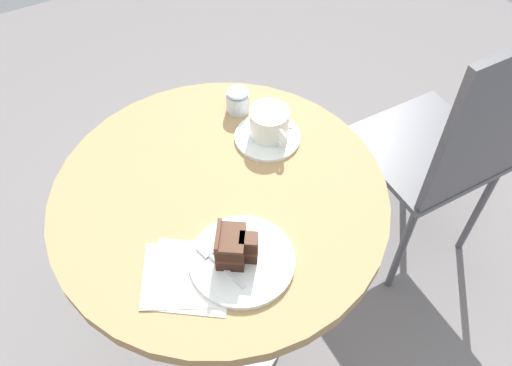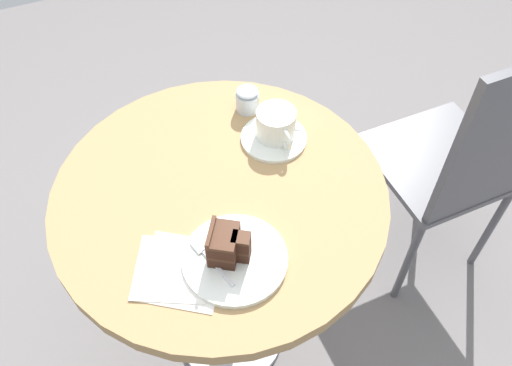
% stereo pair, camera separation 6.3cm
% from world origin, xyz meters
% --- Properties ---
extents(ground_plane, '(4.40, 4.40, 0.01)m').
position_xyz_m(ground_plane, '(0.00, 0.00, -0.01)').
color(ground_plane, slate).
rests_on(ground_plane, ground).
extents(cafe_table, '(0.74, 0.74, 0.75)m').
position_xyz_m(cafe_table, '(0.00, 0.00, 0.62)').
color(cafe_table, '#A37F51').
rests_on(cafe_table, ground).
extents(saucer, '(0.16, 0.16, 0.01)m').
position_xyz_m(saucer, '(-0.10, 0.17, 0.75)').
color(saucer, silver).
rests_on(saucer, cafe_table).
extents(coffee_cup, '(0.13, 0.09, 0.07)m').
position_xyz_m(coffee_cup, '(-0.10, 0.18, 0.79)').
color(coffee_cup, silver).
rests_on(coffee_cup, saucer).
extents(teaspoon, '(0.06, 0.09, 0.00)m').
position_xyz_m(teaspoon, '(-0.12, 0.21, 0.76)').
color(teaspoon, silver).
rests_on(teaspoon, saucer).
extents(cake_plate, '(0.21, 0.21, 0.01)m').
position_xyz_m(cake_plate, '(0.17, -0.03, 0.75)').
color(cake_plate, silver).
rests_on(cake_plate, cafe_table).
extents(cake_slice, '(0.09, 0.09, 0.08)m').
position_xyz_m(cake_slice, '(0.16, -0.04, 0.80)').
color(cake_slice, '#381E14').
rests_on(cake_slice, cake_plate).
extents(fork, '(0.13, 0.05, 0.00)m').
position_xyz_m(fork, '(0.16, -0.08, 0.76)').
color(fork, silver).
rests_on(fork, cake_plate).
extents(napkin, '(0.22, 0.22, 0.00)m').
position_xyz_m(napkin, '(0.15, -0.14, 0.75)').
color(napkin, silver).
rests_on(napkin, cafe_table).
extents(cafe_chair, '(0.39, 0.39, 0.96)m').
position_xyz_m(cafe_chair, '(0.02, 0.72, 0.56)').
color(cafe_chair, '#4C4C51').
rests_on(cafe_chair, ground).
extents(sugar_pot, '(0.06, 0.06, 0.07)m').
position_xyz_m(sugar_pot, '(-0.22, 0.16, 0.78)').
color(sugar_pot, silver).
rests_on(sugar_pot, cafe_table).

